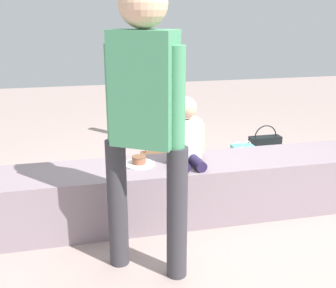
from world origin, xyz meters
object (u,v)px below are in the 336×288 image
Objects in this scene: water_bottle_near_gift at (174,148)px; handbag_brown_canvas at (155,162)px; party_cup_red at (275,146)px; handbag_black_leather at (265,145)px; adult_standing at (145,108)px; cake_plate at (139,162)px; cake_box_white at (55,173)px; gift_bag at (242,159)px; child_seated at (186,135)px.

handbag_brown_canvas is (-0.28, -0.38, 0.00)m from water_bottle_near_gift.
party_cup_red is 0.28× the size of handbag_black_leather.
adult_standing is 5.40× the size of handbag_brown_canvas.
cake_plate is 1.42m from water_bottle_near_gift.
gift_bag is at bearing -8.51° from cake_box_white.
party_cup_red is at bearing 7.21° from cake_box_white.
party_cup_red is 1.49m from handbag_brown_canvas.
water_bottle_near_gift is at bearing 179.24° from party_cup_red.
cake_box_white is (-1.21, -0.32, -0.05)m from water_bottle_near_gift.
adult_standing reaches higher than handbag_brown_canvas.
child_seated is 1.71m from handbag_black_leather.
handbag_brown_canvas is at bearing -126.35° from water_bottle_near_gift.
water_bottle_near_gift is at bearing 71.48° from adult_standing.
party_cup_red is (1.40, 1.27, -0.59)m from child_seated.
cake_plate reaches higher than handbag_brown_canvas.
cake_box_white is (-2.37, -0.30, 0.01)m from party_cup_red.
cake_plate is 0.98m from handbag_brown_canvas.
child_seated is at bearing -45.10° from cake_box_white.
child_seated is 2.16× the size of cake_plate.
child_seated is 2.08× the size of water_bottle_near_gift.
gift_bag is (1.16, 1.33, -0.85)m from adult_standing.
handbag_black_leather is at bearing 35.42° from cake_plate.
child_seated is 1.59× the size of handbag_brown_canvas.
gift_bag is 0.93× the size of handbag_black_leather.
adult_standing is at bearing -95.61° from cake_plate.
child_seated is at bearing 56.83° from adult_standing.
adult_standing is at bearing -70.16° from cake_box_white.
water_bottle_near_gift is 0.77× the size of handbag_brown_canvas.
child_seated is at bearing -136.68° from gift_bag.
adult_standing is 2.50m from handbag_black_leather.
child_seated is 1.42m from water_bottle_near_gift.
handbag_brown_canvas is at bearing -170.39° from handbag_black_leather.
child_seated is at bearing -5.42° from cake_plate.
child_seated is 1.54× the size of gift_bag.
handbag_brown_canvas is (-0.04, 0.91, -0.53)m from child_seated.
cake_plate is at bearing 174.58° from child_seated.
gift_bag is 1.35× the size of water_bottle_near_gift.
child_seated is 0.39m from cake_plate.
water_bottle_near_gift reaches higher than cake_box_white.
cake_plate is 0.96× the size of water_bottle_near_gift.
cake_box_white is 0.93m from handbag_brown_canvas.
party_cup_red is at bearing 37.32° from handbag_black_leather.
gift_bag is at bearing 43.32° from child_seated.
adult_standing is 5.52× the size of cake_box_white.
handbag_brown_canvas is at bearing 71.56° from cake_plate.
cake_plate is (-0.34, 0.03, -0.19)m from child_seated.
adult_standing reaches higher than handbag_black_leather.
adult_standing is 7.31× the size of cake_plate.
adult_standing is 1.79m from handbag_brown_canvas.
child_seated is 1.43× the size of handbag_black_leather.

